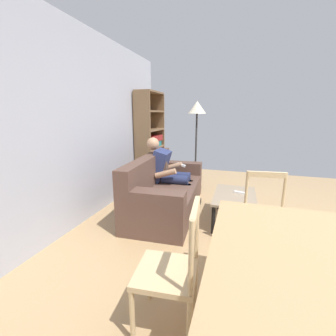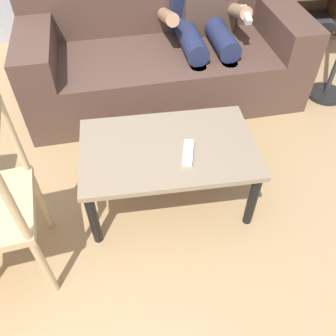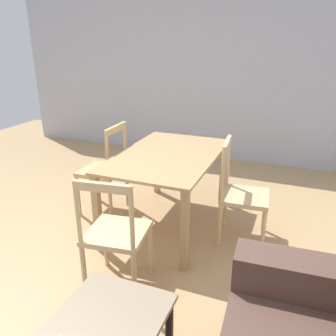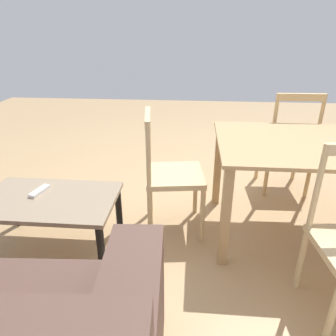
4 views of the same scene
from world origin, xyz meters
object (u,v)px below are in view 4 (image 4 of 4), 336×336
Objects in this scene: tv_remote at (40,191)px; dining_chair_facing_couch at (171,175)px; coffee_table at (50,205)px; dining_chair_by_doorway at (287,144)px; dining_table at (317,156)px.

dining_chair_facing_couch is at bearing 29.91° from tv_remote.
coffee_table is 2.12m from dining_chair_by_doorway.
coffee_table is 0.98× the size of dining_chair_facing_couch.
dining_table is 1.05m from dining_chair_facing_couch.
dining_chair_facing_couch reaches higher than coffee_table.
dining_chair_by_doorway is at bearing -150.25° from coffee_table.
tv_remote is at bearing 7.75° from dining_table.
dining_table is at bearing -179.77° from dining_chair_facing_couch.
dining_chair_facing_couch is 1.26m from dining_chair_by_doorway.
tv_remote is at bearing 26.94° from dining_chair_by_doorway.
dining_chair_by_doorway is (-1.03, -0.72, 0.01)m from dining_chair_facing_couch.
coffee_table is 0.95× the size of dining_chair_by_doorway.
coffee_table is 0.13m from tv_remote.
coffee_table is 5.36× the size of tv_remote.
tv_remote is (0.09, -0.07, 0.07)m from coffee_table.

